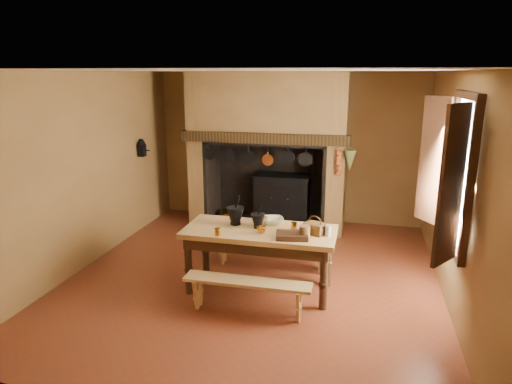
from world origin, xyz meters
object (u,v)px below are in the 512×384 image
mixing_bowl (272,221)px  bench_front (247,289)px  coffee_grinder (261,220)px  wicker_basket (315,228)px  work_table (260,239)px  iron_range (283,198)px

mixing_bowl → bench_front: bearing=-96.7°
coffee_grinder → mixing_bowl: size_ratio=0.64×
wicker_basket → work_table: bearing=-156.1°
coffee_grinder → wicker_basket: 0.73m
mixing_bowl → wicker_basket: wicker_basket is taller
work_table → coffee_grinder: coffee_grinder is taller
mixing_bowl → wicker_basket: (0.59, -0.27, 0.04)m
iron_range → coffee_grinder: (0.18, -2.67, 0.43)m
iron_range → mixing_bowl: iron_range is taller
work_table → mixing_bowl: size_ratio=6.31×
coffee_grinder → work_table: bearing=-56.7°
iron_range → wicker_basket: size_ratio=5.41×
mixing_bowl → wicker_basket: size_ratio=1.04×
mixing_bowl → coffee_grinder: bearing=-134.8°
coffee_grinder → mixing_bowl: bearing=69.9°
bench_front → mixing_bowl: size_ratio=4.94×
iron_range → mixing_bowl: (0.31, -2.54, 0.39)m
bench_front → mixing_bowl: mixing_bowl is taller
bench_front → coffee_grinder: (-0.02, 0.78, 0.59)m
iron_range → wicker_basket: (0.90, -2.81, 0.43)m
work_table → bench_front: bearing=-90.0°
mixing_bowl → wicker_basket: 0.65m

